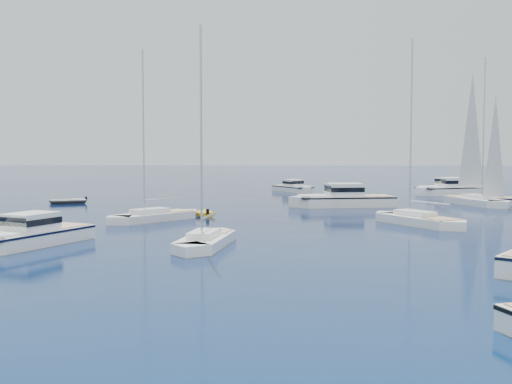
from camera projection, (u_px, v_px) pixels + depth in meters
ground at (349, 262)px, 34.25m from camera, size 400.00×400.00×0.00m
motor_cruiser_left at (29, 246)px, 40.11m from camera, size 6.83×10.45×2.64m
motor_cruiser_centre at (342, 207)px, 67.31m from camera, size 12.40×5.63×3.14m
motor_cruiser_distant at (449, 195)px, 84.98m from camera, size 11.55×7.14×2.91m
motor_cruiser_horizon at (294, 192)px, 90.98m from camera, size 6.72×8.43×2.20m
sailboat_fore at (206, 246)px, 39.90m from camera, size 3.80×9.77×13.99m
sailboat_mid_r at (418, 225)px, 51.21m from camera, size 7.68×10.50×15.51m
sailboat_mid_l at (154, 221)px, 54.09m from camera, size 8.54×9.32×14.77m
sailboat_sails_r at (475, 205)px, 69.46m from camera, size 6.31×11.42×16.30m
tender_yellow at (203, 216)px, 58.23m from camera, size 2.77×3.54×0.95m
tender_grey_far at (68, 204)px, 71.02m from camera, size 4.54×3.60×0.95m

